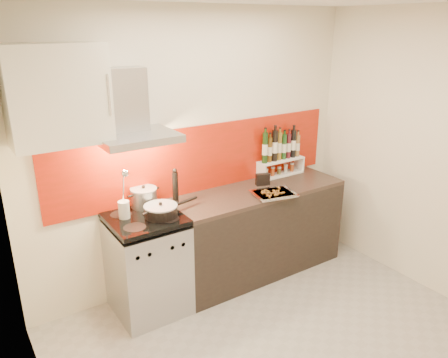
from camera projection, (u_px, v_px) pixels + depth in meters
floor at (290, 349)px, 3.46m from camera, size 3.40×3.40×0.00m
back_wall at (198, 151)px, 4.12m from camera, size 3.40×0.02×2.60m
left_wall at (42, 269)px, 2.14m from camera, size 0.02×2.80×2.60m
right_wall at (441, 158)px, 3.90m from camera, size 0.02×2.80×2.60m
backsplash at (203, 158)px, 4.16m from camera, size 3.00×0.02×0.64m
range_stove at (148, 266)px, 3.81m from camera, size 0.60×0.60×0.91m
counter at (257, 231)px, 4.43m from camera, size 1.80×0.60×0.90m
range_hood at (131, 115)px, 3.48m from camera, size 0.62×0.50×0.61m
upper_cabinet at (57, 95)px, 3.12m from camera, size 0.70×0.35×0.72m
stock_pot at (144, 197)px, 3.82m from camera, size 0.23×0.23×0.20m
saute_pan at (162, 210)px, 3.64m from camera, size 0.54×0.28×0.13m
utensil_jar at (124, 204)px, 3.58m from camera, size 0.09×0.14×0.45m
pepper_mill at (175, 187)px, 3.86m from camera, size 0.05×0.05×0.34m
step_shelf at (280, 154)px, 4.59m from camera, size 0.55×0.15×0.50m
caddy_box at (263, 179)px, 4.37m from camera, size 0.15×0.10×0.12m
baking_tray at (273, 193)px, 4.13m from camera, size 0.45×0.38×0.03m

